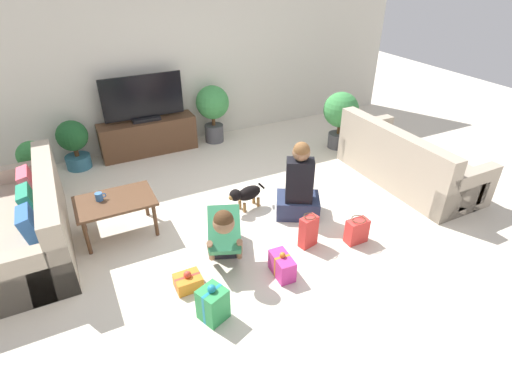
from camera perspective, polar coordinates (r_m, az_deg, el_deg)
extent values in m
plane|color=beige|center=(4.96, -1.35, -3.49)|extent=(16.00, 16.00, 0.00)
cube|color=beige|center=(6.73, -11.69, 17.53)|extent=(8.40, 0.06, 2.60)
cube|color=tan|center=(5.03, -30.43, -5.10)|extent=(0.92, 2.02, 0.40)
cube|color=tan|center=(4.79, -27.55, -0.13)|extent=(0.20, 2.02, 0.42)
cube|color=tan|center=(5.80, -30.67, 0.60)|extent=(0.92, 0.16, 0.58)
cube|color=tan|center=(4.22, -30.74, -10.93)|extent=(0.92, 0.16, 0.58)
cube|color=#E5566B|center=(5.24, -29.78, 1.13)|extent=(0.18, 0.34, 0.32)
cube|color=#288E6B|center=(4.84, -29.71, -1.26)|extent=(0.18, 0.34, 0.32)
cube|color=#3366AD|center=(4.44, -29.64, -4.08)|extent=(0.18, 0.34, 0.32)
cube|color=tan|center=(6.04, 20.88, 3.31)|extent=(0.92, 2.02, 0.40)
cube|color=tan|center=(5.62, 19.08, 6.30)|extent=(0.20, 2.02, 0.42)
cube|color=tan|center=(5.51, 27.77, -0.05)|extent=(0.92, 0.16, 0.58)
cube|color=tan|center=(6.59, 15.37, 7.48)|extent=(0.92, 0.16, 0.58)
cube|color=#E5566B|center=(5.58, 22.84, 4.70)|extent=(0.18, 0.34, 0.32)
cube|color=#288E6B|center=(6.00, 18.17, 7.41)|extent=(0.18, 0.34, 0.32)
cube|color=brown|center=(4.71, -19.54, -1.24)|extent=(0.86, 0.58, 0.03)
cylinder|color=brown|center=(4.63, -23.01, -6.05)|extent=(0.04, 0.04, 0.42)
cylinder|color=brown|center=(4.67, -14.19, -3.88)|extent=(0.04, 0.04, 0.42)
cylinder|color=brown|center=(5.01, -23.62, -3.14)|extent=(0.04, 0.04, 0.42)
cylinder|color=brown|center=(5.06, -15.49, -1.17)|extent=(0.04, 0.04, 0.42)
cube|color=brown|center=(6.67, -15.08, 7.66)|extent=(1.50, 0.38, 0.55)
cube|color=black|center=(6.56, -15.44, 10.05)|extent=(0.43, 0.20, 0.05)
cube|color=black|center=(6.45, -15.88, 12.96)|extent=(1.23, 0.03, 0.66)
cylinder|color=#4C4C51|center=(6.95, -5.99, 8.38)|extent=(0.32, 0.32, 0.29)
cylinder|color=brown|center=(6.86, -6.09, 10.13)|extent=(0.06, 0.06, 0.16)
sphere|color=#3D8E47|center=(6.76, -6.24, 12.61)|extent=(0.55, 0.55, 0.55)
cylinder|color=#4C4C51|center=(6.83, 11.57, 7.26)|extent=(0.32, 0.32, 0.24)
cylinder|color=brown|center=(6.75, 11.75, 8.85)|extent=(0.06, 0.06, 0.17)
sphere|color=#3D8E47|center=(6.64, 12.05, 11.42)|extent=(0.56, 0.56, 0.56)
cylinder|color=#336B84|center=(6.60, -24.00, 3.99)|extent=(0.36, 0.36, 0.20)
cylinder|color=brown|center=(6.53, -24.31, 5.27)|extent=(0.06, 0.06, 0.13)
sphere|color=#1E5628|center=(6.44, -24.80, 7.31)|extent=(0.44, 0.44, 0.44)
cylinder|color=#4C4C51|center=(6.24, -28.46, 1.41)|extent=(0.26, 0.26, 0.23)
cylinder|color=brown|center=(6.17, -28.85, 2.79)|extent=(0.05, 0.05, 0.11)
sphere|color=#337F3D|center=(6.08, -29.37, 4.61)|extent=(0.38, 0.38, 0.38)
cube|color=#23232D|center=(4.42, -4.45, -6.29)|extent=(0.43, 0.52, 0.28)
cube|color=#338456|center=(4.02, -4.55, -5.43)|extent=(0.48, 0.57, 0.45)
sphere|color=#8E6647|center=(3.75, -4.64, -4.45)|extent=(0.21, 0.21, 0.21)
sphere|color=#472D19|center=(3.73, -4.67, -3.99)|extent=(0.19, 0.19, 0.19)
cylinder|color=#8E6647|center=(4.06, -6.48, -8.37)|extent=(0.15, 0.27, 0.39)
cylinder|color=#8E6647|center=(4.06, -2.37, -8.20)|extent=(0.15, 0.27, 0.39)
cube|color=#283351|center=(4.97, 5.96, -1.91)|extent=(0.65, 0.61, 0.24)
cube|color=black|center=(4.72, 6.24, 1.64)|extent=(0.38, 0.33, 0.54)
sphere|color=#8E6647|center=(4.57, 6.49, 5.64)|extent=(0.21, 0.21, 0.21)
sphere|color=brown|center=(4.54, 6.52, 5.99)|extent=(0.19, 0.19, 0.19)
cylinder|color=#8E6647|center=(4.95, 7.57, 1.95)|extent=(0.18, 0.25, 0.06)
cylinder|color=#8E6647|center=(4.93, 4.61, 2.04)|extent=(0.18, 0.25, 0.06)
ellipsoid|color=black|center=(5.01, -1.00, -0.14)|extent=(0.36, 0.22, 0.18)
sphere|color=black|center=(4.89, -2.97, -0.45)|extent=(0.15, 0.15, 0.15)
sphere|color=olive|center=(4.87, -3.55, -0.81)|extent=(0.07, 0.07, 0.07)
cylinder|color=black|center=(5.10, 0.78, 0.88)|extent=(0.10, 0.04, 0.11)
cylinder|color=olive|center=(5.08, -2.30, -1.76)|extent=(0.04, 0.04, 0.13)
cylinder|color=olive|center=(5.01, -1.66, -2.25)|extent=(0.04, 0.04, 0.13)
cylinder|color=olive|center=(5.18, -0.33, -0.98)|extent=(0.04, 0.04, 0.13)
cylinder|color=olive|center=(5.12, 0.32, -1.45)|extent=(0.04, 0.04, 0.13)
cube|color=#CC3389|center=(4.08, 3.74, -10.46)|extent=(0.18, 0.33, 0.23)
cube|color=orange|center=(4.08, 3.74, -10.46)|extent=(0.17, 0.04, 0.23)
sphere|color=orange|center=(3.99, 3.81, -8.97)|extent=(0.06, 0.06, 0.06)
cube|color=#2D934C|center=(3.67, -6.18, -15.65)|extent=(0.28, 0.28, 0.32)
cube|color=teal|center=(3.67, -6.18, -15.65)|extent=(0.22, 0.11, 0.32)
sphere|color=teal|center=(3.53, -6.35, -13.59)|extent=(0.08, 0.08, 0.08)
cube|color=orange|center=(4.03, -9.67, -12.53)|extent=(0.25, 0.21, 0.14)
cube|color=red|center=(4.03, -9.67, -12.53)|extent=(0.26, 0.03, 0.14)
sphere|color=red|center=(3.96, -9.79, -11.55)|extent=(0.07, 0.07, 0.07)
cube|color=red|center=(4.62, 14.19, -5.44)|extent=(0.25, 0.14, 0.28)
torus|color=#4C3823|center=(4.52, 14.45, -3.78)|extent=(0.16, 0.16, 0.01)
cube|color=red|center=(4.43, 7.49, -5.63)|extent=(0.22, 0.15, 0.37)
torus|color=#4C3823|center=(4.31, 7.67, -3.45)|extent=(0.16, 0.16, 0.01)
cylinder|color=#386BAD|center=(4.73, -21.53, -0.63)|extent=(0.08, 0.08, 0.09)
torus|color=#386BAD|center=(4.73, -20.93, -0.44)|extent=(0.06, 0.01, 0.06)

